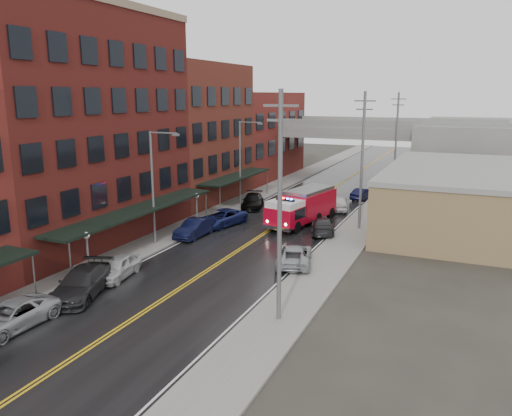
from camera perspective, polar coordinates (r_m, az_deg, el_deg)
The scene contains 31 objects.
road at distance 42.69m, azimuth 0.75°, elevation -3.08°, with size 11.00×160.00×0.02m, color black.
sidewalk_left at distance 45.89m, azimuth -7.70°, elevation -1.98°, with size 3.00×160.00×0.15m, color slate.
sidewalk_right at distance 40.54m, azimuth 10.33°, elevation -4.06°, with size 3.00×160.00×0.15m, color slate.
curb_left at distance 45.08m, azimuth -5.90°, elevation -2.20°, with size 0.30×160.00×0.15m, color gray.
curb_right at distance 40.92m, azimuth 8.08°, elevation -3.82°, with size 0.30×160.00×0.15m, color gray.
brick_building_b at distance 42.54m, azimuth -20.06°, elevation 8.41°, with size 9.00×20.00×18.00m, color #521915.
brick_building_c at distance 56.63m, azimuth -7.67°, elevation 8.46°, with size 9.00×15.00×15.00m, color maroon.
brick_building_far at distance 72.26m, azimuth -0.41°, elevation 8.30°, with size 9.00×20.00×12.00m, color maroon.
tan_building at distance 48.77m, azimuth 23.20°, elevation 0.89°, with size 14.00×22.00×5.00m, color olive.
right_far_block at distance 78.30m, azimuth 25.06°, elevation 5.98°, with size 18.00×30.00×8.00m, color slate.
awning_1 at distance 39.67m, azimuth -13.27°, elevation -0.22°, with size 2.60×18.00×3.09m.
awning_2 at distance 54.41m, azimuth -2.26°, elevation 3.59°, with size 2.60×13.00×3.09m.
globe_lamp_1 at distance 33.95m, azimuth -18.75°, elevation -3.94°, with size 0.44×0.44×3.12m.
globe_lamp_2 at distance 44.92m, azimuth -6.80°, elevation 0.66°, with size 0.44×0.44×3.12m.
street_lamp_1 at distance 39.49m, azimuth -11.47°, elevation 3.06°, with size 2.64×0.22×9.00m.
street_lamp_2 at distance 53.26m, azimuth -1.60°, elevation 5.79°, with size 2.64×0.22×9.00m.
utility_pole_0 at distance 25.05m, azimuth 2.73°, elevation 0.35°, with size 1.80×0.24×12.00m.
utility_pole_1 at distance 44.08m, azimuth 12.04°, elevation 5.51°, with size 1.80×0.24×12.00m.
utility_pole_2 at distance 63.71m, azimuth 15.71°, elevation 7.49°, with size 1.80×0.24×12.00m.
overpass at distance 71.88m, azimuth 10.75°, elevation 8.04°, with size 40.00×10.00×7.50m.
fire_truck at distance 45.97m, azimuth 5.25°, elevation 0.21°, with size 4.81×9.04×3.16m.
parked_car_left_2 at distance 28.83m, azimuth -26.20°, elevation -11.04°, with size 2.31×5.00×1.39m, color #9A9DA2.
parked_car_left_3 at distance 31.61m, azimuth -19.27°, elevation -8.09°, with size 2.28×5.61×1.63m, color black.
parked_car_left_4 at distance 33.97m, azimuth -15.59°, elevation -6.53°, with size 1.72×4.27×1.46m, color #BCBCBC.
parked_car_left_5 at distance 42.25m, azimuth -7.00°, elevation -2.30°, with size 1.60×4.59×1.51m, color black.
parked_car_left_6 at distance 45.59m, azimuth -3.90°, elevation -1.13°, with size 2.43×5.26×1.46m, color navy.
parked_car_left_7 at distance 52.64m, azimuth -0.41°, elevation 0.80°, with size 2.05×5.05×1.47m, color black.
parked_car_right_0 at distance 35.25m, azimuth 4.37°, elevation -5.39°, with size 2.36×5.12×1.42m, color #969A9E.
parked_car_right_1 at distance 43.38m, azimuth 7.65°, elevation -2.01°, with size 1.92×4.73×1.37m, color #29292C.
parked_car_right_2 at distance 52.32m, azimuth 9.41°, elevation 0.61°, with size 1.86×4.63×1.58m, color silver.
parked_car_right_3 at distance 58.17m, azimuth 12.17°, elevation 1.60°, with size 1.41×4.05×1.33m, color black.
Camera 1 is at (15.82, -7.89, 11.72)m, focal length 35.00 mm.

